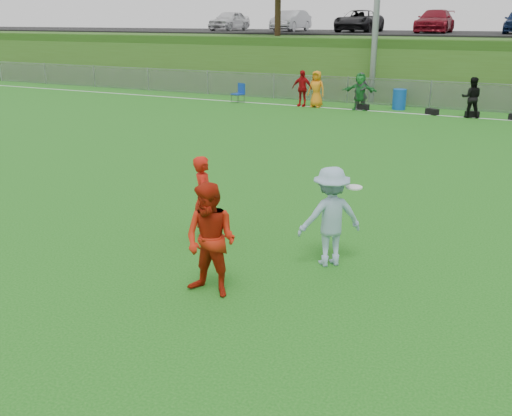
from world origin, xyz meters
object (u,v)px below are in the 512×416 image
Objects in this scene: player_red_center at (211,240)px; player_blue at (330,217)px; player_red_left at (204,198)px; recycling_bin at (399,99)px; frisbee at (354,187)px.

player_blue is at bearing 58.71° from player_red_center.
player_red_left is 1.76× the size of recycling_bin.
player_red_center reaches higher than player_blue.
player_blue reaches higher than frisbee.
player_red_left is 2.33m from player_red_center.
frisbee is (1.58, 2.05, 0.49)m from player_red_center.
frisbee is at bearing 170.31° from player_blue.
frisbee reaches higher than recycling_bin.
frisbee is 0.31× the size of recycling_bin.
player_blue is at bearing -149.86° from frisbee.
player_red_left reaches higher than frisbee.
player_red_center is 1.02× the size of player_blue.
frisbee is at bearing -120.37° from player_red_left.
recycling_bin is at bearing -121.32° from player_blue.
player_red_center reaches higher than player_red_left.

